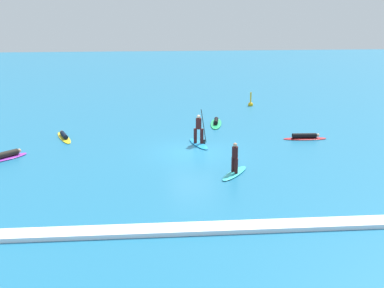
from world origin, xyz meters
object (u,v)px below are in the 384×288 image
(surfer_on_teal_board, at_px, (235,167))
(surfer_on_green_board, at_px, (216,123))
(surfer_on_purple_board, at_px, (7,156))
(surfer_on_red_board, at_px, (305,137))
(surfer_on_blue_board, at_px, (199,136))
(surfer_on_yellow_board, at_px, (64,136))
(marker_buoy, at_px, (251,104))

(surfer_on_teal_board, distance_m, surfer_on_green_board, 10.70)
(surfer_on_purple_board, xyz_separation_m, surfer_on_teal_board, (12.30, -3.66, 0.25))
(surfer_on_red_board, bearing_deg, surfer_on_purple_board, -170.11)
(surfer_on_teal_board, bearing_deg, surfer_on_blue_board, 46.99)
(surfer_on_purple_board, xyz_separation_m, surfer_on_green_board, (12.74, 7.02, -0.04))
(surfer_on_blue_board, xyz_separation_m, surfer_on_purple_board, (-11.00, -1.94, -0.35))
(surfer_on_yellow_board, height_order, marker_buoy, marker_buoy)
(surfer_on_red_board, relative_size, surfer_on_purple_board, 1.22)
(surfer_on_red_board, bearing_deg, surfer_on_yellow_board, 175.89)
(surfer_on_red_board, distance_m, marker_buoy, 10.71)
(surfer_on_blue_board, distance_m, surfer_on_purple_board, 11.18)
(surfer_on_yellow_board, distance_m, surfer_on_teal_board, 12.53)
(surfer_on_blue_board, relative_size, marker_buoy, 2.16)
(surfer_on_purple_board, distance_m, surfer_on_green_board, 14.55)
(surfer_on_blue_board, distance_m, surfer_on_red_board, 6.93)
(surfer_on_blue_board, relative_size, surfer_on_yellow_board, 0.86)
(surfer_on_purple_board, distance_m, marker_buoy, 21.12)
(surfer_on_blue_board, height_order, marker_buoy, surfer_on_blue_board)
(surfer_on_green_board, distance_m, marker_buoy, 7.23)
(surfer_on_green_board, bearing_deg, surfer_on_teal_board, -173.02)
(surfer_on_blue_board, distance_m, surfer_on_yellow_board, 8.79)
(surfer_on_green_board, height_order, marker_buoy, marker_buoy)
(surfer_on_blue_board, relative_size, surfer_on_green_board, 0.81)
(surfer_on_purple_board, xyz_separation_m, surfer_on_yellow_board, (2.50, 4.15, -0.04))
(surfer_on_red_board, height_order, surfer_on_teal_board, surfer_on_teal_board)
(surfer_on_yellow_board, distance_m, surfer_on_green_board, 10.64)
(surfer_on_purple_board, relative_size, marker_buoy, 1.82)
(surfer_on_blue_board, distance_m, surfer_on_teal_board, 5.75)
(surfer_on_purple_board, height_order, surfer_on_teal_board, surfer_on_teal_board)
(surfer_on_teal_board, relative_size, marker_buoy, 1.96)
(surfer_on_red_board, relative_size, surfer_on_teal_board, 1.13)
(surfer_on_teal_board, xyz_separation_m, surfer_on_green_board, (0.45, 10.69, -0.29))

